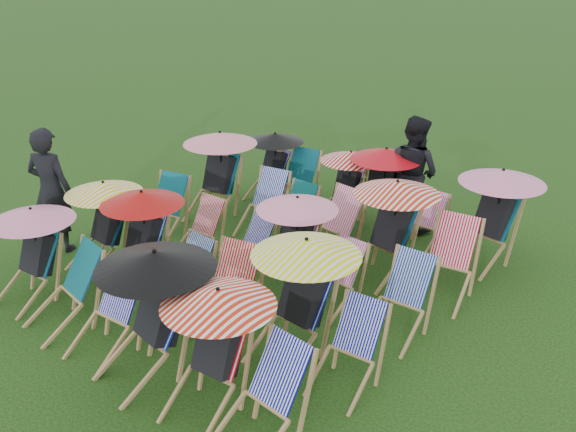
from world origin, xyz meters
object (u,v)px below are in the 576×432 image
Objects in this scene: deckchair_0 at (29,253)px; deckchair_29 at (490,215)px; person_rear at (413,173)px; person_left at (51,190)px; deckchair_5 at (260,401)px.

deckchair_29 is at bearing 44.75° from deckchair_0.
person_rear reaches higher than deckchair_29.
person_left is (-5.16, -3.54, 0.20)m from deckchair_29.
person_rear is at bearing 110.08° from deckchair_5.
deckchair_0 is at bearing 114.61° from person_left.
deckchair_5 is 0.53× the size of person_rear.
person_rear is (2.65, 5.01, 0.26)m from deckchair_0.
person_left reaches higher than deckchair_29.
person_left is at bearing 172.90° from deckchair_5.
deckchair_29 is (4.12, 4.57, 0.08)m from deckchair_0.
deckchair_5 is at bearing 114.07° from person_rear.
deckchair_29 reaches higher than deckchair_5.
person_left is 1.03× the size of person_rear.
deckchair_5 is 5.32m from person_rear.
deckchair_5 is at bearing -5.26° from deckchair_0.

